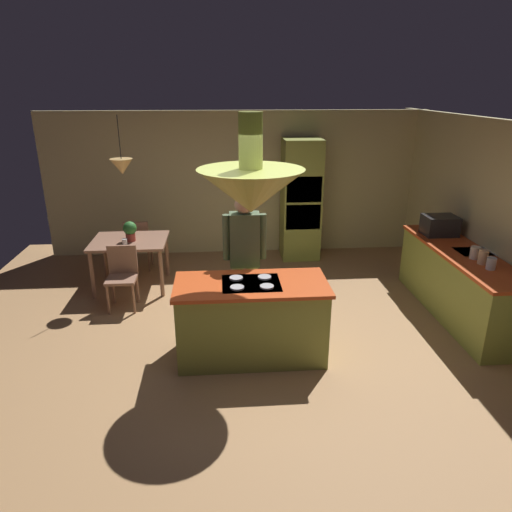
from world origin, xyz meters
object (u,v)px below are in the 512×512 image
oven_tower (301,200)px  cup_on_table (125,242)px  dining_table (130,246)px  canister_tea (475,253)px  chair_facing_island (122,273)px  person_at_island (245,254)px  canister_sugar (483,257)px  canister_flour (491,264)px  potted_plant_on_table (130,230)px  kitchen_island (251,319)px  chair_by_back_wall (138,242)px  microwave_on_counter (440,225)px

oven_tower → cup_on_table: bearing=-154.0°
dining_table → canister_tea: (4.54, -1.56, 0.32)m
oven_tower → chair_facing_island: (-2.80, -1.83, -0.55)m
person_at_island → canister_sugar: (2.87, -0.31, -0.01)m
oven_tower → canister_flour: bearing=-60.4°
potted_plant_on_table → canister_sugar: canister_sugar is taller
cup_on_table → canister_tea: bearing=-16.2°
kitchen_island → canister_tea: canister_tea is taller
canister_tea → chair_by_back_wall: bearing=153.7°
chair_by_back_wall → chair_facing_island: bearing=90.0°
cup_on_table → canister_tea: (4.56, -1.33, 0.18)m
chair_by_back_wall → canister_tea: canister_tea is taller
person_at_island → cup_on_table: bearing=144.7°
potted_plant_on_table → chair_by_back_wall: bearing=92.8°
oven_tower → canister_tea: bearing=-57.2°
kitchen_island → person_at_island: bearing=92.8°
microwave_on_counter → canister_tea: bearing=-90.0°
person_at_island → potted_plant_on_table: 2.13m
kitchen_island → chair_by_back_wall: 3.26m
kitchen_island → canister_flour: 2.89m
oven_tower → person_at_island: oven_tower is taller
canister_sugar → canister_tea: canister_sugar is taller
chair_by_back_wall → canister_sugar: size_ratio=4.93×
dining_table → chair_facing_island: chair_facing_island is taller
person_at_island → canister_tea: (2.87, -0.13, -0.02)m
oven_tower → microwave_on_counter: bearing=-44.4°
canister_sugar → canister_tea: bearing=90.0°
kitchen_island → canister_tea: (2.84, 0.54, 0.53)m
kitchen_island → canister_sugar: bearing=7.3°
dining_table → canister_tea: bearing=-18.9°
person_at_island → cup_on_table: size_ratio=19.36×
kitchen_island → dining_table: 2.71m
chair_facing_island → microwave_on_counter: (4.54, 0.12, 0.54)m
dining_table → canister_sugar: canister_sugar is taller
cup_on_table → potted_plant_on_table: bearing=71.9°
chair_by_back_wall → cup_on_table: bearing=88.6°
canister_sugar → person_at_island: bearing=173.9°
cup_on_table → canister_tea: canister_tea is taller
kitchen_island → potted_plant_on_table: potted_plant_on_table is taller
chair_by_back_wall → potted_plant_on_table: size_ratio=2.90×
canister_tea → chair_facing_island: bearing=169.1°
kitchen_island → potted_plant_on_table: size_ratio=5.65×
chair_facing_island → canister_sugar: 4.69m
oven_tower → chair_facing_island: bearing=-146.9°
canister_tea → kitchen_island: bearing=-169.2°
dining_table → chair_by_back_wall: size_ratio=1.27×
oven_tower → potted_plant_on_table: (-2.76, -1.20, -0.12)m
chair_facing_island → chair_by_back_wall: same height
canister_flour → dining_table: bearing=157.1°
chair_facing_island → cup_on_table: size_ratio=9.67×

